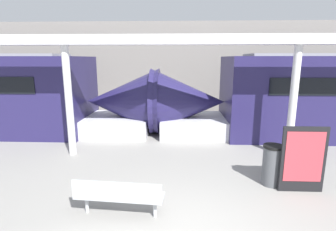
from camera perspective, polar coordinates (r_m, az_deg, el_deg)
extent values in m
cube|color=gray|center=(14.91, 2.92, 10.28)|extent=(56.00, 0.20, 5.00)
cone|color=#231E4C|center=(10.60, 4.31, 3.03)|extent=(2.96, 2.63, 2.63)
cube|color=silver|center=(10.81, 5.72, -2.06)|extent=(2.66, 2.46, 0.70)
cone|color=#231E4C|center=(10.84, -9.72, 3.09)|extent=(2.96, 2.63, 2.63)
cube|color=silver|center=(11.09, -10.96, -1.86)|extent=(2.66, 2.46, 0.70)
cube|color=#ADB2B7|center=(5.41, -10.44, -16.76)|extent=(1.75, 0.57, 0.04)
cube|color=#ADB2B7|center=(5.15, -11.21, -15.86)|extent=(1.72, 0.17, 0.36)
cylinder|color=#ADB2B7|center=(5.74, -17.26, -17.77)|extent=(0.07, 0.07, 0.39)
cylinder|color=#ADB2B7|center=(5.37, -2.88, -19.44)|extent=(0.07, 0.07, 0.39)
cylinder|color=#4C4F54|center=(6.92, 21.72, -10.22)|extent=(0.46, 0.46, 0.94)
cylinder|color=black|center=(6.76, 22.05, -6.28)|extent=(0.49, 0.49, 0.06)
cube|color=black|center=(6.75, 27.33, -8.54)|extent=(1.00, 0.06, 1.55)
cube|color=#B73842|center=(6.70, 27.52, -8.03)|extent=(0.85, 0.01, 1.18)
cylinder|color=silver|center=(8.66, 25.54, 2.36)|extent=(0.23, 0.23, 3.41)
cylinder|color=silver|center=(8.66, -20.76, 2.77)|extent=(0.23, 0.23, 3.41)
cube|color=silver|center=(8.57, 26.71, 14.59)|extent=(28.00, 0.60, 0.28)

